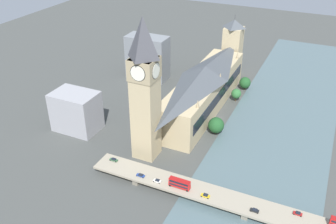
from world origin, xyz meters
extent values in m
plane|color=#424442|center=(0.00, 0.00, 0.00)|extent=(600.00, 600.00, 0.00)
cube|color=#4C6066|center=(-38.82, 0.00, 0.15)|extent=(65.63, 360.00, 0.30)
cube|color=tan|center=(14.76, -8.00, 11.99)|extent=(23.52, 108.83, 23.98)
cube|color=black|center=(2.85, -8.00, 13.19)|extent=(0.40, 100.12, 7.19)
pyramid|color=#474C51|center=(14.76, -8.00, 27.87)|extent=(23.04, 106.65, 7.78)
cone|color=#9E8966|center=(4.00, -49.36, 26.48)|extent=(2.20, 2.20, 5.00)
cone|color=#9E8966|center=(4.00, -8.00, 26.48)|extent=(2.20, 2.20, 5.00)
cone|color=#9E8966|center=(4.00, 33.36, 26.48)|extent=(2.20, 2.20, 5.00)
cube|color=tan|center=(25.25, 56.74, 29.55)|extent=(12.66, 12.66, 59.10)
cube|color=tan|center=(25.25, 56.74, 53.40)|extent=(13.42, 13.42, 11.39)
cylinder|color=black|center=(18.74, 56.74, 53.40)|extent=(0.50, 8.59, 8.59)
cylinder|color=silver|center=(18.61, 56.74, 53.40)|extent=(0.62, 7.95, 7.95)
cylinder|color=black|center=(31.75, 56.74, 53.40)|extent=(0.50, 8.59, 8.59)
cylinder|color=silver|center=(31.88, 56.74, 53.40)|extent=(0.62, 7.95, 7.95)
cylinder|color=black|center=(25.25, 50.24, 53.40)|extent=(8.59, 0.50, 8.59)
cylinder|color=silver|center=(25.25, 50.11, 53.40)|extent=(7.95, 0.62, 7.95)
cylinder|color=black|center=(25.25, 63.25, 53.40)|extent=(8.59, 0.50, 8.59)
cylinder|color=silver|center=(25.25, 63.38, 53.40)|extent=(7.95, 0.62, 7.95)
pyramid|color=#424247|center=(25.25, 56.74, 69.74)|extent=(12.91, 12.91, 21.28)
cube|color=tan|center=(14.76, -73.46, 19.80)|extent=(14.09, 14.09, 39.61)
pyramid|color=#474C51|center=(14.76, -73.46, 42.78)|extent=(14.09, 14.09, 6.34)
cylinder|color=#333338|center=(14.76, -73.46, 47.95)|extent=(0.30, 0.30, 4.00)
cube|color=gray|center=(-38.82, 77.79, 1.75)|extent=(3.00, 11.42, 3.50)
cube|color=gray|center=(18.33, 77.79, 1.75)|extent=(3.00, 11.42, 3.50)
cube|color=gray|center=(-38.82, 77.79, 4.10)|extent=(163.26, 13.43, 1.20)
cube|color=red|center=(-5.21, 80.21, 6.12)|extent=(10.92, 2.57, 2.00)
cube|color=black|center=(-5.21, 80.21, 6.52)|extent=(9.83, 2.63, 0.88)
cube|color=red|center=(-5.21, 80.21, 8.30)|extent=(10.70, 2.57, 2.35)
cube|color=black|center=(-5.21, 80.21, 8.41)|extent=(9.83, 2.63, 1.13)
cube|color=#A01515|center=(-5.21, 80.21, 9.55)|extent=(10.59, 2.44, 0.16)
cylinder|color=black|center=(-0.60, 79.03, 5.23)|extent=(1.06, 0.28, 1.06)
cylinder|color=black|center=(-0.60, 81.38, 5.23)|extent=(1.06, 0.28, 1.06)
cylinder|color=black|center=(-9.72, 79.03, 5.23)|extent=(1.06, 0.28, 1.06)
cylinder|color=black|center=(-9.72, 81.38, 5.23)|extent=(1.06, 0.28, 1.06)
cylinder|color=black|center=(-74.69, 73.61, 5.27)|extent=(1.14, 0.28, 1.14)
cube|color=navy|center=(16.21, 80.72, 5.20)|extent=(4.40, 1.80, 0.55)
cube|color=black|center=(16.08, 80.72, 5.70)|extent=(2.29, 1.62, 0.46)
cylinder|color=black|center=(17.98, 79.91, 5.01)|extent=(0.61, 0.22, 0.61)
cylinder|color=black|center=(17.98, 81.54, 5.01)|extent=(0.61, 0.22, 0.61)
cylinder|color=black|center=(14.44, 79.91, 5.01)|extent=(0.61, 0.22, 0.61)
cylinder|color=black|center=(14.44, 81.54, 5.01)|extent=(0.61, 0.22, 0.61)
cube|color=silver|center=(6.55, 81.11, 5.28)|extent=(3.89, 1.74, 0.71)
cube|color=black|center=(6.43, 81.11, 5.87)|extent=(2.02, 1.57, 0.49)
cylinder|color=black|center=(8.06, 80.33, 5.01)|extent=(0.62, 0.22, 0.62)
cylinder|color=black|center=(8.06, 81.89, 5.01)|extent=(0.62, 0.22, 0.62)
cylinder|color=black|center=(5.04, 80.33, 5.01)|extent=(0.62, 0.22, 0.62)
cylinder|color=black|center=(5.04, 81.89, 5.01)|extent=(0.62, 0.22, 0.62)
cube|color=gold|center=(-18.96, 81.01, 5.26)|extent=(4.25, 1.87, 0.64)
cube|color=black|center=(-19.09, 81.01, 5.88)|extent=(2.21, 1.69, 0.60)
cylinder|color=black|center=(-17.31, 80.16, 5.04)|extent=(0.67, 0.22, 0.67)
cylinder|color=black|center=(-17.31, 81.86, 5.04)|extent=(0.67, 0.22, 0.67)
cylinder|color=black|center=(-20.62, 80.16, 5.04)|extent=(0.67, 0.22, 0.67)
cylinder|color=black|center=(-20.62, 81.86, 5.04)|extent=(0.67, 0.22, 0.67)
cube|color=black|center=(-42.58, 80.74, 5.29)|extent=(3.93, 1.73, 0.68)
cube|color=black|center=(-42.70, 80.74, 5.87)|extent=(2.04, 1.56, 0.48)
cylinder|color=black|center=(-41.10, 79.97, 5.04)|extent=(0.69, 0.22, 0.69)
cylinder|color=black|center=(-41.10, 81.52, 5.04)|extent=(0.69, 0.22, 0.69)
cylinder|color=black|center=(-44.07, 79.97, 5.04)|extent=(0.69, 0.22, 0.69)
cylinder|color=black|center=(-44.07, 81.52, 5.04)|extent=(0.69, 0.22, 0.69)
cube|color=#2D5638|center=(35.71, 75.41, 5.27)|extent=(4.57, 1.71, 0.63)
cube|color=black|center=(35.57, 75.41, 5.88)|extent=(2.38, 1.54, 0.59)
cylinder|color=black|center=(37.51, 74.65, 5.05)|extent=(0.69, 0.22, 0.69)
cylinder|color=black|center=(37.51, 76.17, 5.05)|extent=(0.69, 0.22, 0.69)
cylinder|color=black|center=(33.91, 74.65, 5.05)|extent=(0.69, 0.22, 0.69)
cylinder|color=black|center=(33.91, 76.17, 5.05)|extent=(0.69, 0.22, 0.69)
cube|color=maroon|center=(-60.64, 74.49, 5.23)|extent=(3.91, 1.73, 0.61)
cube|color=black|center=(-60.76, 74.49, 5.83)|extent=(2.03, 1.55, 0.59)
cylinder|color=black|center=(-59.13, 73.72, 5.02)|extent=(0.63, 0.22, 0.63)
cylinder|color=black|center=(-59.13, 75.27, 5.02)|extent=(0.63, 0.22, 0.63)
cylinder|color=black|center=(-62.16, 73.72, 5.02)|extent=(0.63, 0.22, 0.63)
cylinder|color=black|center=(-62.16, 75.27, 5.02)|extent=(0.63, 0.22, 0.63)
cube|color=slate|center=(73.78, -37.77, 17.46)|extent=(32.94, 16.38, 34.91)
cube|color=#939399|center=(77.98, 50.77, 12.60)|extent=(27.66, 19.29, 25.21)
cylinder|color=brown|center=(-3.94, -48.99, 1.06)|extent=(0.70, 0.70, 2.12)
sphere|color=#1E4C23|center=(-3.94, -48.99, 5.80)|extent=(8.66, 8.66, 8.66)
cylinder|color=brown|center=(-3.78, 19.80, 1.08)|extent=(0.70, 0.70, 2.16)
sphere|color=#1E4C23|center=(-3.78, 19.80, 6.39)|extent=(9.95, 9.95, 9.95)
cylinder|color=brown|center=(-3.10, -27.66, 1.58)|extent=(0.70, 0.70, 3.15)
sphere|color=#2D6633|center=(-3.10, -27.66, 6.18)|extent=(7.12, 7.12, 7.12)
camera|label=1|loc=(-59.43, 210.50, 128.51)|focal=40.00mm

